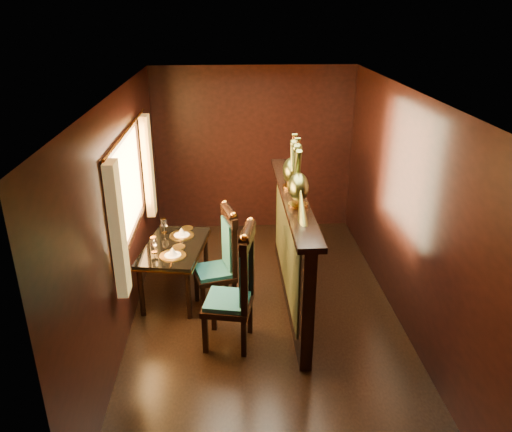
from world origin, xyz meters
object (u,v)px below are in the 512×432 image
object	(u,v)px
chair_left	(240,284)
dining_table	(174,250)
chair_right	(224,255)
peacock_right	(292,160)
peacock_left	(299,175)

from	to	relation	value
chair_left	dining_table	bearing A→B (deg)	138.00
chair_left	chair_right	xyz separation A→B (m)	(-0.17, 0.75, -0.06)
chair_right	dining_table	bearing A→B (deg)	140.37
dining_table	peacock_right	world-z (taller)	peacock_right
chair_right	peacock_right	distance (m)	1.33
chair_left	peacock_left	bearing A→B (deg)	46.37
dining_table	chair_left	world-z (taller)	chair_left
peacock_left	peacock_right	xyz separation A→B (m)	(0.00, 0.57, -0.01)
dining_table	chair_right	size ratio (longest dim) A/B	0.97
chair_left	peacock_right	xyz separation A→B (m)	(0.62, 1.00, 0.99)
peacock_left	chair_right	bearing A→B (deg)	158.25
dining_table	peacock_left	bearing A→B (deg)	-13.68
chair_left	peacock_left	distance (m)	1.25
chair_left	peacock_right	bearing A→B (deg)	69.63
chair_left	chair_right	distance (m)	0.77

